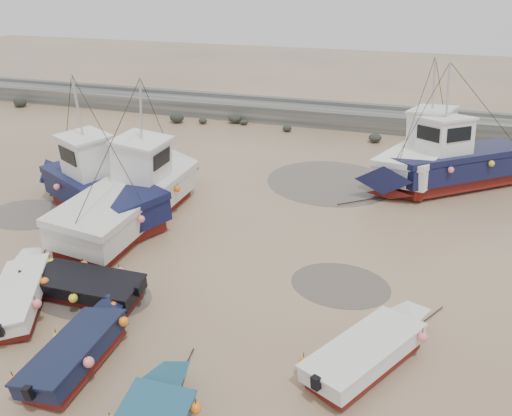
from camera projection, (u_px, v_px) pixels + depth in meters
The scene contains 15 objects.
ground at pixel (176, 291), 17.46m from camera, with size 120.00×120.00×0.00m, color tan.
seawall at pixel (308, 115), 36.10m from camera, with size 60.00×4.92×1.50m.
puddle_a at pixel (89, 294), 17.30m from camera, with size 4.64×4.64×0.01m, color #514840.
puddle_b at pixel (340, 285), 17.78m from camera, with size 3.56×3.56×0.01m, color #514840.
puddle_c at pixel (29, 214), 22.92m from camera, with size 4.00×4.00×0.01m, color #514840.
puddle_d at pixel (330, 182), 26.39m from camera, with size 6.70×6.70×0.01m, color #514840.
dinghy_0 at pixel (23, 289), 16.64m from camera, with size 3.59×5.85×1.43m.
dinghy_1 at pixel (84, 344), 14.17m from camera, with size 2.01×5.70×1.43m.
dinghy_3 at pixel (375, 348), 14.05m from camera, with size 3.86×5.67×1.43m.
dinghy_4 at pixel (80, 283), 16.95m from camera, with size 6.06×2.00×1.43m.
cabin_boat_0 at pixel (96, 185), 22.58m from camera, with size 9.53×5.93×6.22m.
cabin_boat_1 at pixel (135, 192), 21.99m from camera, with size 3.35×11.26×6.22m.
cabin_boat_2 at pixel (452, 163), 25.19m from camera, with size 9.56×7.84×6.22m.
cabin_boat_3 at pixel (431, 153), 26.48m from camera, with size 5.54×9.58×6.22m.
person at pixel (143, 197), 24.60m from camera, with size 0.62×0.41×1.71m, color #1A1B3B.
Camera 1 is at (7.00, -12.99, 10.17)m, focal length 35.00 mm.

